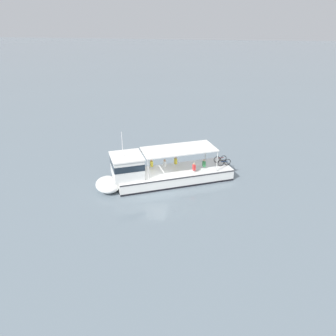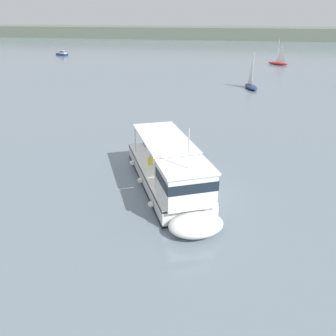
% 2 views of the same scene
% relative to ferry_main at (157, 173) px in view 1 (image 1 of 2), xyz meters
% --- Properties ---
extents(ground_plane, '(400.00, 400.00, 0.00)m').
position_rel_ferry_main_xyz_m(ground_plane, '(1.09, -0.20, -1.02)').
color(ground_plane, slate).
extents(ferry_main, '(8.51, 12.73, 5.32)m').
position_rel_ferry_main_xyz_m(ferry_main, '(0.00, 0.00, 0.00)').
color(ferry_main, white).
rests_on(ferry_main, ground).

